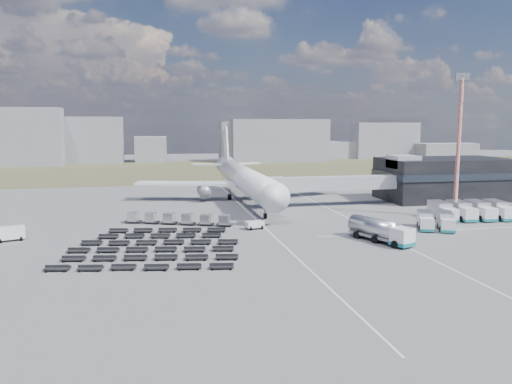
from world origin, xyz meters
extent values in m
plane|color=#565659|center=(0.00, 0.00, 0.00)|extent=(420.00, 420.00, 0.00)
cube|color=#434128|center=(0.00, 110.00, 0.01)|extent=(420.00, 90.00, 0.01)
cube|color=silver|center=(-2.00, 5.00, 0.01)|extent=(0.25, 110.00, 0.01)
cube|color=silver|center=(16.00, 5.00, 0.01)|extent=(0.25, 110.00, 0.01)
cube|color=silver|center=(25.00, -8.00, 0.01)|extent=(40.00, 0.25, 0.01)
cube|color=black|center=(48.00, 24.00, 5.00)|extent=(30.00, 16.00, 10.00)
cube|color=#262D38|center=(48.00, 24.00, 6.20)|extent=(30.40, 16.40, 1.60)
cube|color=#939399|center=(36.00, 22.00, 9.50)|extent=(6.00, 6.00, 3.00)
cube|color=#939399|center=(18.10, 20.50, 5.10)|extent=(29.80, 3.00, 3.00)
cube|color=#939399|center=(4.70, 20.00, 5.10)|extent=(4.00, 3.60, 3.40)
cylinder|color=slate|center=(6.20, 20.50, 2.55)|extent=(0.70, 0.70, 5.10)
cylinder|color=black|center=(6.20, 20.50, 0.45)|extent=(1.40, 0.90, 1.40)
cylinder|color=silver|center=(0.00, 30.00, 5.30)|extent=(5.60, 48.00, 5.60)
cone|color=silver|center=(0.00, 3.50, 5.30)|extent=(5.60, 5.00, 5.60)
cone|color=silver|center=(0.00, 58.00, 6.10)|extent=(5.60, 8.00, 5.60)
cube|color=black|center=(0.00, 5.50, 6.10)|extent=(2.20, 2.00, 0.80)
cube|color=silver|center=(-13.00, 35.00, 4.10)|extent=(25.59, 11.38, 0.50)
cube|color=silver|center=(13.00, 35.00, 4.10)|extent=(25.59, 11.38, 0.50)
cylinder|color=slate|center=(-9.50, 33.00, 2.40)|extent=(3.00, 5.00, 3.00)
cylinder|color=slate|center=(9.50, 33.00, 2.40)|extent=(3.00, 5.00, 3.00)
cube|color=silver|center=(-5.50, 60.00, 6.50)|extent=(9.49, 5.63, 0.35)
cube|color=silver|center=(5.50, 60.00, 6.50)|extent=(9.49, 5.63, 0.35)
cube|color=silver|center=(0.00, 61.00, 11.80)|extent=(0.50, 9.06, 11.45)
cylinder|color=slate|center=(0.00, 9.00, 1.25)|extent=(0.50, 0.50, 2.50)
cylinder|color=slate|center=(-3.20, 34.00, 1.25)|extent=(0.60, 0.60, 2.50)
cylinder|color=slate|center=(3.20, 34.00, 1.25)|extent=(0.60, 0.60, 2.50)
cylinder|color=black|center=(0.00, 9.00, 0.50)|extent=(0.50, 1.20, 1.20)
cube|color=gray|center=(-77.30, 143.64, 12.36)|extent=(36.90, 12.00, 24.72)
cube|color=gray|center=(-54.35, 153.56, 10.47)|extent=(40.13, 12.00, 20.93)
cube|color=gray|center=(-21.97, 156.96, 5.90)|extent=(14.54, 12.00, 11.80)
cube|color=gray|center=(17.56, 149.87, 9.37)|extent=(14.62, 12.00, 18.74)
cube|color=gray|center=(37.76, 144.69, 9.96)|extent=(46.08, 12.00, 19.91)
cube|color=gray|center=(76.18, 157.85, 4.31)|extent=(34.52, 12.00, 8.61)
cube|color=gray|center=(96.43, 155.07, 9.13)|extent=(33.58, 12.00, 18.27)
cube|color=gray|center=(125.12, 144.11, 3.91)|extent=(29.52, 12.00, 7.83)
cube|color=silver|center=(15.13, -17.33, 1.67)|extent=(3.62, 3.62, 2.64)
cube|color=#157177|center=(15.13, -17.33, 0.63)|extent=(3.77, 3.77, 0.57)
cylinder|color=silver|center=(12.92, -12.15, 2.18)|extent=(6.02, 9.05, 2.87)
cube|color=slate|center=(12.92, -12.15, 0.86)|extent=(5.92, 9.00, 0.40)
cylinder|color=black|center=(13.60, -13.74, 0.57)|extent=(3.24, 2.33, 1.26)
cube|color=silver|center=(-4.00, -0.11, 0.71)|extent=(3.39, 2.35, 1.41)
cube|color=silver|center=(-43.80, -0.78, 1.14)|extent=(4.68, 3.35, 2.28)
cube|color=silver|center=(12.07, 39.20, 1.54)|extent=(3.84, 6.19, 2.69)
cube|color=#157177|center=(12.07, 39.20, 0.43)|extent=(3.96, 6.31, 0.43)
cube|color=silver|center=(24.51, -8.35, 1.30)|extent=(3.00, 2.95, 2.19)
cube|color=#157177|center=(24.51, -8.35, 0.45)|extent=(3.13, 3.08, 0.45)
cube|color=silver|center=(25.96, -5.18, 1.70)|extent=(4.08, 5.17, 2.59)
cube|color=silver|center=(27.59, -9.76, 1.30)|extent=(3.00, 2.95, 2.19)
cube|color=#157177|center=(27.59, -9.76, 0.45)|extent=(3.13, 3.08, 0.45)
cube|color=silver|center=(29.04, -6.59, 1.70)|extent=(4.08, 5.17, 2.59)
cube|color=silver|center=(32.80, -2.16, 1.47)|extent=(2.82, 2.71, 2.49)
cube|color=#157177|center=(32.80, -2.16, 0.51)|extent=(2.94, 2.84, 0.51)
cube|color=silver|center=(33.15, 1.79, 1.92)|extent=(3.17, 5.43, 2.94)
cube|color=silver|center=(36.63, -2.50, 1.47)|extent=(2.82, 2.71, 2.49)
cube|color=#157177|center=(36.63, -2.50, 0.51)|extent=(2.94, 2.84, 0.51)
cube|color=silver|center=(36.98, 1.44, 1.92)|extent=(3.17, 5.43, 2.94)
cube|color=silver|center=(40.45, -2.85, 1.47)|extent=(2.82, 2.71, 2.49)
cube|color=#157177|center=(40.45, -2.85, 0.51)|extent=(2.94, 2.84, 0.51)
cube|color=silver|center=(40.81, 1.09, 1.92)|extent=(3.17, 5.43, 2.94)
cube|color=silver|center=(44.28, -3.20, 1.47)|extent=(2.82, 2.71, 2.49)
cube|color=#157177|center=(44.28, -3.20, 0.51)|extent=(2.94, 2.84, 0.51)
cube|color=silver|center=(44.64, 0.74, 1.92)|extent=(3.17, 5.43, 2.94)
cube|color=black|center=(-25.12, 9.73, 0.33)|extent=(3.28, 2.67, 0.20)
cube|color=silver|center=(-25.12, 9.73, 1.26)|extent=(2.27, 2.27, 1.64)
cube|color=black|center=(-21.87, 8.44, 0.33)|extent=(3.28, 2.67, 0.20)
cube|color=silver|center=(-21.87, 8.44, 1.26)|extent=(2.27, 2.27, 1.64)
cube|color=black|center=(-18.63, 7.16, 0.33)|extent=(3.28, 2.67, 0.20)
cube|color=silver|center=(-18.63, 7.16, 1.26)|extent=(2.27, 2.27, 1.64)
cube|color=black|center=(-15.38, 5.87, 0.33)|extent=(3.28, 2.67, 0.20)
cube|color=silver|center=(-15.38, 5.87, 1.26)|extent=(2.27, 2.27, 1.64)
cube|color=black|center=(-12.13, 4.58, 0.33)|extent=(3.28, 2.67, 0.20)
cube|color=silver|center=(-12.13, 4.58, 1.26)|extent=(2.27, 2.27, 1.64)
cube|color=black|center=(-8.88, 3.29, 0.33)|extent=(3.28, 2.67, 0.20)
cube|color=silver|center=(-8.88, 3.29, 1.26)|extent=(2.27, 2.27, 1.64)
cube|color=black|center=(-23.26, -20.89, 0.38)|extent=(24.94, 5.61, 0.75)
cube|color=black|center=(-22.54, -16.57, 0.38)|extent=(24.94, 5.61, 0.75)
cube|color=black|center=(-21.83, -12.25, 0.38)|extent=(24.94, 5.61, 0.75)
cube|color=black|center=(-21.12, -7.93, 0.38)|extent=(24.94, 5.61, 0.75)
cube|color=black|center=(-20.41, -3.61, 0.38)|extent=(20.82, 4.93, 0.75)
cube|color=black|center=(-19.70, 0.71, 0.38)|extent=(20.82, 4.93, 0.75)
cylinder|color=red|center=(37.01, 2.52, 13.49)|extent=(0.76, 0.76, 26.98)
cube|color=slate|center=(37.01, 2.52, 27.30)|extent=(2.67, 1.30, 1.29)
cube|color=#565659|center=(37.01, 2.52, 0.16)|extent=(2.16, 2.16, 0.32)
camera|label=1|loc=(-21.33, -84.47, 18.79)|focal=35.00mm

